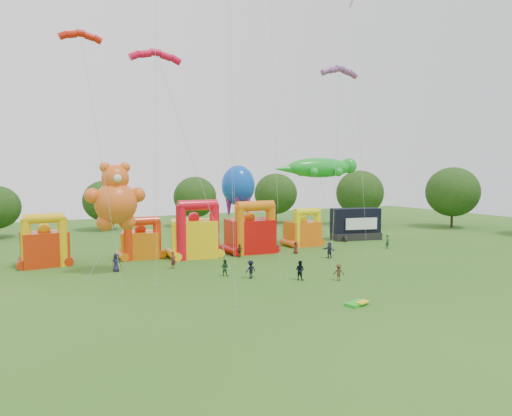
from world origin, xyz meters
name	(u,v)px	position (x,y,z in m)	size (l,w,h in m)	color
ground	(339,312)	(0.00, 0.00, 0.00)	(160.00, 160.00, 0.00)	#295919
tree_ring	(322,230)	(-1.19, 0.62, 6.26)	(124.61, 126.73, 12.07)	#352314
bouncy_castle_0	(45,246)	(-19.24, 28.64, 2.30)	(5.10, 4.26, 6.02)	red
bouncy_castle_1	(141,242)	(-8.54, 28.43, 1.99)	(5.22, 4.56, 5.18)	#D2660B
bouncy_castle_2	(195,235)	(-2.42, 26.12, 2.72)	(6.34, 5.53, 7.19)	yellow
bouncy_castle_3	(251,233)	(5.22, 25.91, 2.59)	(6.18, 5.16, 6.86)	red
bouncy_castle_4	(303,231)	(14.32, 27.42, 2.10)	(4.55, 3.69, 5.47)	#ED5E0C
stage_trailer	(356,224)	(24.86, 28.83, 2.37)	(8.00, 4.39, 4.93)	black
teddy_bear_kite	(113,209)	(-12.96, 20.93, 6.73)	(6.36, 4.35, 11.67)	#E45A19
gecko_kite	(322,184)	(16.52, 26.14, 8.90)	(13.90, 7.25, 12.72)	green
octopus_kite	(238,201)	(4.52, 28.25, 6.62)	(4.53, 7.08, 11.56)	#0C47BB
parafoil_kites	(206,162)	(-4.61, 15.94, 11.58)	(32.36, 10.51, 25.20)	red
diamond_kites	(249,114)	(-0.32, 14.89, 16.39)	(23.87, 22.20, 38.87)	#D60A3C
folded_kite_bundle	(357,303)	(2.39, 0.84, 0.14)	(2.22, 1.62, 0.31)	green
spectator_0	(116,263)	(-12.61, 21.98, 0.97)	(0.95, 0.62, 1.94)	#222036
spectator_1	(173,260)	(-6.73, 20.82, 0.93)	(0.68, 0.44, 1.86)	maroon
spectator_2	(225,268)	(-3.08, 15.00, 0.85)	(0.83, 0.64, 1.70)	#1B4526
spectator_3	(251,269)	(-1.21, 12.80, 0.90)	(1.17, 0.67, 1.81)	black
spectator_4	(240,251)	(2.44, 23.38, 0.83)	(0.98, 0.41, 1.67)	#3E2C19
spectator_5	(329,250)	(12.05, 17.97, 0.99)	(1.83, 0.58, 1.98)	#292E45
spectator_6	(296,248)	(9.97, 22.43, 0.79)	(0.77, 0.50, 1.58)	#5C1A1B
spectator_7	(388,242)	(23.43, 20.16, 0.96)	(0.70, 0.46, 1.91)	#1A432C
spectator_8	(300,270)	(2.83, 10.07, 0.96)	(0.94, 0.73, 1.93)	black
spectator_9	(339,272)	(6.06, 8.13, 0.80)	(1.04, 0.60, 1.61)	#412C1A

